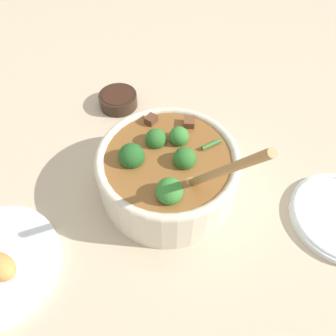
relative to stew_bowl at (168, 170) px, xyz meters
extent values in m
plane|color=#C6B293|center=(0.00, 0.00, -0.06)|extent=(4.00, 4.00, 0.00)
cylinder|color=beige|center=(0.00, 0.00, -0.01)|extent=(0.24, 0.24, 0.09)
torus|color=beige|center=(0.00, 0.00, 0.03)|extent=(0.24, 0.24, 0.02)
cylinder|color=brown|center=(0.00, 0.00, 0.01)|extent=(0.22, 0.22, 0.06)
sphere|color=#387F33|center=(-0.02, -0.04, 0.05)|extent=(0.03, 0.03, 0.03)
cylinder|color=#6B9956|center=(-0.02, -0.04, 0.02)|extent=(0.01, 0.01, 0.02)
sphere|color=#2D6B28|center=(0.02, -0.03, 0.04)|extent=(0.04, 0.04, 0.04)
cylinder|color=#6B9956|center=(0.02, -0.03, 0.02)|extent=(0.01, 0.01, 0.02)
sphere|color=#387F33|center=(-0.01, 0.07, 0.05)|extent=(0.04, 0.04, 0.04)
cylinder|color=#6B9956|center=(-0.01, 0.07, 0.02)|extent=(0.01, 0.01, 0.02)
sphere|color=#235B23|center=(0.06, 0.01, 0.04)|extent=(0.04, 0.04, 0.04)
cylinder|color=#6B9956|center=(0.06, 0.01, 0.01)|extent=(0.02, 0.02, 0.02)
sphere|color=#2D6B28|center=(-0.03, 0.01, 0.04)|extent=(0.04, 0.04, 0.04)
cylinder|color=#6B9956|center=(-0.03, 0.01, 0.02)|extent=(0.01, 0.01, 0.02)
cube|color=brown|center=(-0.03, -0.08, 0.04)|extent=(0.02, 0.02, 0.02)
cube|color=brown|center=(0.04, -0.08, 0.04)|extent=(0.03, 0.03, 0.02)
cylinder|color=#3D7533|center=(-0.07, -0.03, 0.04)|extent=(0.03, 0.03, 0.01)
ellipsoid|color=#A87A47|center=(-0.04, 0.04, 0.03)|extent=(0.04, 0.03, 0.01)
cylinder|color=#A87A47|center=(-0.08, 0.09, 0.12)|extent=(0.09, 0.10, 0.18)
cylinder|color=black|center=(0.13, -0.22, -0.04)|extent=(0.09, 0.09, 0.03)
cylinder|color=#381E14|center=(0.13, -0.22, -0.03)|extent=(0.07, 0.07, 0.01)
ellipsoid|color=#CC8E47|center=(0.24, 0.18, -0.03)|extent=(0.07, 0.06, 0.04)
camera|label=1|loc=(-0.03, 0.34, 0.45)|focal=35.00mm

